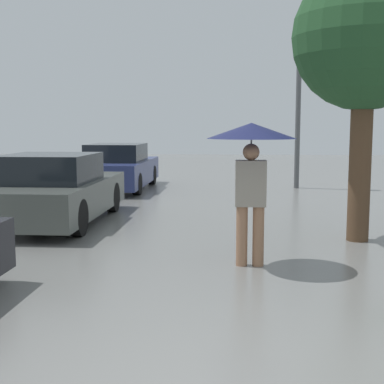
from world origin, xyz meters
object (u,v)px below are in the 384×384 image
(parked_car_middle, at_px, (53,191))
(street_lamp, at_px, (299,85))
(pedestrian, at_px, (251,149))
(parked_car_farthest, at_px, (118,168))
(tree, at_px, (365,41))

(parked_car_middle, xyz_separation_m, street_lamp, (5.03, 5.80, 2.28))
(pedestrian, bearing_deg, street_lamp, 79.62)
(pedestrian, relative_size, parked_car_middle, 0.45)
(parked_car_middle, distance_m, street_lamp, 8.01)
(parked_car_farthest, height_order, street_lamp, street_lamp)
(pedestrian, distance_m, street_lamp, 8.84)
(pedestrian, xyz_separation_m, street_lamp, (1.57, 8.58, 1.40))
(parked_car_middle, relative_size, street_lamp, 0.86)
(pedestrian, xyz_separation_m, parked_car_farthest, (-3.38, 7.94, -0.87))
(tree, bearing_deg, parked_car_farthest, 128.71)
(pedestrian, height_order, parked_car_farthest, pedestrian)
(parked_car_farthest, distance_m, tree, 8.45)
(parked_car_farthest, relative_size, tree, 1.00)
(parked_car_middle, bearing_deg, tree, -12.74)
(parked_car_middle, relative_size, tree, 0.97)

